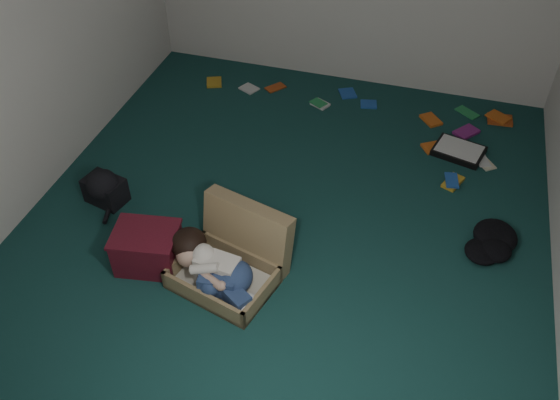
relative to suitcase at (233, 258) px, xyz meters
The scene contains 10 objects.
floor 0.67m from the suitcase, 71.62° to the left, with size 4.50×4.50×0.00m, color #153F3B.
wall_front 2.01m from the suitcase, 82.87° to the right, with size 4.50×4.50×0.00m, color silver.
wall_left 2.22m from the suitcase, 161.09° to the left, with size 4.50×4.50×0.00m, color silver.
suitcase is the anchor object (origin of this frame).
person 0.18m from the suitcase, 120.28° to the right, with size 0.70×0.49×0.31m.
maroon_bin 0.63m from the suitcase, behind, with size 0.51×0.43×0.31m.
backpack 1.33m from the suitcase, 161.30° to the left, with size 0.39×0.31×0.24m, color black, non-canonical shape.
clothing_pile 1.84m from the suitcase, 24.68° to the left, with size 0.46×0.38×0.15m, color black, non-canonical shape.
paper_tray 2.38m from the suitcase, 52.48° to the left, with size 0.49×0.42×0.06m.
book_scatter 2.36m from the suitcase, 72.96° to the left, with size 3.08×1.34×0.02m.
Camera 1 is at (0.92, -3.21, 3.28)m, focal length 38.00 mm.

